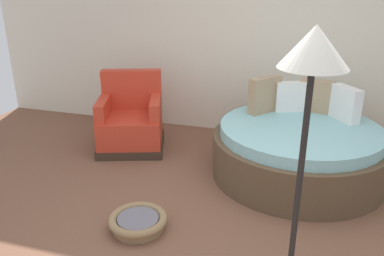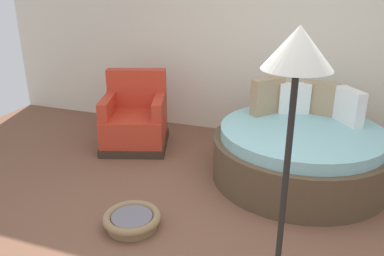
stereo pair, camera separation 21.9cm
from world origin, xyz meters
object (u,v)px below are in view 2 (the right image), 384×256
(red_armchair, at_px, (135,121))
(pet_basket, at_px, (132,220))
(round_daybed, at_px, (299,152))
(floor_lamp, at_px, (295,78))

(red_armchair, bearing_deg, pet_basket, -63.79)
(round_daybed, distance_m, pet_basket, 1.93)
(round_daybed, bearing_deg, floor_lamp, -89.00)
(floor_lamp, bearing_deg, red_armchair, 136.64)
(red_armchair, bearing_deg, round_daybed, -5.18)
(red_armchair, height_order, floor_lamp, floor_lamp)
(red_armchair, xyz_separation_m, floor_lamp, (2.10, -1.98, 1.20))
(round_daybed, height_order, pet_basket, round_daybed)
(red_armchair, distance_m, floor_lamp, 3.13)
(round_daybed, relative_size, floor_lamp, 1.02)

